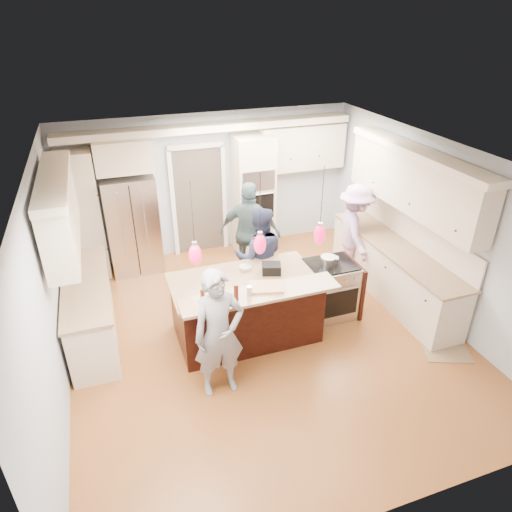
{
  "coord_description": "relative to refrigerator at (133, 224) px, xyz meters",
  "views": [
    {
      "loc": [
        -1.92,
        -5.14,
        4.32
      ],
      "look_at": [
        0.0,
        0.35,
        1.15
      ],
      "focal_mm": 32.0,
      "sensor_mm": 36.0,
      "label": 1
    }
  ],
  "objects": [
    {
      "name": "cutting_board",
      "position": [
        1.41,
        -3.11,
        0.24
      ],
      "size": [
        0.5,
        0.41,
        0.03
      ],
      "primitive_type": "cube",
      "rotation": [
        0.0,
        0.0,
        -0.27
      ],
      "color": "tan",
      "rests_on": "kitchen_island"
    },
    {
      "name": "island_range",
      "position": [
        2.71,
        -2.49,
        -0.44
      ],
      "size": [
        0.82,
        0.71,
        0.92
      ],
      "color": "#B7B7BC",
      "rests_on": "ground"
    },
    {
      "name": "drink_can",
      "position": [
        1.15,
        -3.19,
        0.28
      ],
      "size": [
        0.09,
        0.09,
        0.13
      ],
      "primitive_type": "cylinder",
      "rotation": [
        0.0,
        0.0,
        -0.36
      ],
      "color": "#B7B7BC",
      "rests_on": "kitchen_island"
    },
    {
      "name": "person_far_right",
      "position": [
        1.88,
        -1.04,
        0.01
      ],
      "size": [
        1.14,
        0.91,
        1.81
      ],
      "primitive_type": "imported",
      "rotation": [
        0.0,
        0.0,
        2.62
      ],
      "color": "#455E61",
      "rests_on": "ground"
    },
    {
      "name": "person_range_side",
      "position": [
        3.67,
        -1.48,
        -0.05
      ],
      "size": [
        0.87,
        1.22,
        1.71
      ],
      "primitive_type": "imported",
      "rotation": [
        0.0,
        0.0,
        1.34
      ],
      "color": "#B58DBD",
      "rests_on": "ground"
    },
    {
      "name": "room_shell",
      "position": [
        1.55,
        -2.64,
        0.92
      ],
      "size": [
        5.54,
        6.04,
        2.72
      ],
      "color": "#B2BCC6",
      "rests_on": "ground"
    },
    {
      "name": "oven_column",
      "position": [
        2.3,
        0.03,
        0.25
      ],
      "size": [
        0.72,
        0.69,
        2.3
      ],
      "color": "beige",
      "rests_on": "ground"
    },
    {
      "name": "refrigerator",
      "position": [
        0.0,
        0.0,
        0.0
      ],
      "size": [
        0.9,
        0.7,
        1.8
      ],
      "primitive_type": "cube",
      "color": "#B7B7BC",
      "rests_on": "ground"
    },
    {
      "name": "right_counter_run",
      "position": [
        3.99,
        -2.34,
        0.16
      ],
      "size": [
        0.64,
        3.1,
        2.51
      ],
      "color": "beige",
      "rests_on": "ground"
    },
    {
      "name": "ground_plane",
      "position": [
        1.55,
        -2.64,
        -0.9
      ],
      "size": [
        6.0,
        6.0,
        0.0
      ],
      "primitive_type": "plane",
      "color": "#A65B2D",
      "rests_on": "ground"
    },
    {
      "name": "back_upper_cabinets",
      "position": [
        0.8,
        0.12,
        0.77
      ],
      "size": [
        5.3,
        0.61,
        2.54
      ],
      "color": "beige",
      "rests_on": "ground"
    },
    {
      "name": "pendant_lights",
      "position": [
        1.3,
        -3.15,
        0.9
      ],
      "size": [
        1.75,
        0.15,
        1.03
      ],
      "color": "black",
      "rests_on": "ground"
    },
    {
      "name": "kitchen_island",
      "position": [
        1.3,
        -2.57,
        -0.42
      ],
      "size": [
        2.1,
        1.46,
        1.12
      ],
      "color": "black",
      "rests_on": "ground"
    },
    {
      "name": "beer_bottle_b",
      "position": [
        0.95,
        -3.25,
        0.34
      ],
      "size": [
        0.06,
        0.06,
        0.24
      ],
      "primitive_type": "cylinder",
      "rotation": [
        0.0,
        0.0,
        -0.06
      ],
      "color": "#4A1B0D",
      "rests_on": "kitchen_island"
    },
    {
      "name": "floor_rug",
      "position": [
        3.95,
        -3.69,
        -0.89
      ],
      "size": [
        0.93,
        1.1,
        0.01
      ],
      "primitive_type": "cube",
      "rotation": [
        0.0,
        0.0,
        -0.37
      ],
      "color": "#977452",
      "rests_on": "ground"
    },
    {
      "name": "water_bottle",
      "position": [
        0.67,
        -3.19,
        0.36
      ],
      "size": [
        0.07,
        0.07,
        0.27
      ],
      "primitive_type": "cylinder",
      "rotation": [
        0.0,
        0.0,
        0.11
      ],
      "color": "silver",
      "rests_on": "kitchen_island"
    },
    {
      "name": "beer_bottle_a",
      "position": [
        0.55,
        -3.17,
        0.32
      ],
      "size": [
        0.07,
        0.07,
        0.21
      ],
      "primitive_type": "cylinder",
      "rotation": [
        0.0,
        0.0,
        0.42
      ],
      "color": "#4A1B0D",
      "rests_on": "kitchen_island"
    },
    {
      "name": "person_far_left",
      "position": [
        1.78,
        -1.79,
        -0.06
      ],
      "size": [
        0.94,
        0.81,
        1.67
      ],
      "primitive_type": "imported",
      "rotation": [
        0.0,
        0.0,
        2.9
      ],
      "color": "#282F4F",
      "rests_on": "ground"
    },
    {
      "name": "beer_bottle_c",
      "position": [
        0.82,
        -3.08,
        0.35
      ],
      "size": [
        0.07,
        0.07,
        0.25
      ],
      "primitive_type": "cylinder",
      "rotation": [
        0.0,
        0.0,
        0.19
      ],
      "color": "#4A1B0D",
      "rests_on": "kitchen_island"
    },
    {
      "name": "pot_small",
      "position": [
        2.73,
        -2.47,
        0.06
      ],
      "size": [
        0.17,
        0.17,
        0.09
      ],
      "primitive_type": "cylinder",
      "color": "#B7B7BC",
      "rests_on": "island_range"
    },
    {
      "name": "left_cabinets",
      "position": [
        -0.89,
        -1.84,
        0.16
      ],
      "size": [
        0.64,
        2.3,
        2.51
      ],
      "color": "beige",
      "rests_on": "ground"
    },
    {
      "name": "person_bar_end",
      "position": [
        0.65,
        -3.51,
        -0.03
      ],
      "size": [
        0.65,
        0.44,
        1.74
      ],
      "primitive_type": "imported",
      "rotation": [
        0.0,
        0.0,
        0.04
      ],
      "color": "gray",
      "rests_on": "ground"
    },
    {
      "name": "pot_large",
      "position": [
        2.62,
        -2.5,
        0.09
      ],
      "size": [
        0.23,
        0.23,
        0.13
      ],
      "primitive_type": "cylinder",
      "color": "#B7B7BC",
      "rests_on": "island_range"
    }
  ]
}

